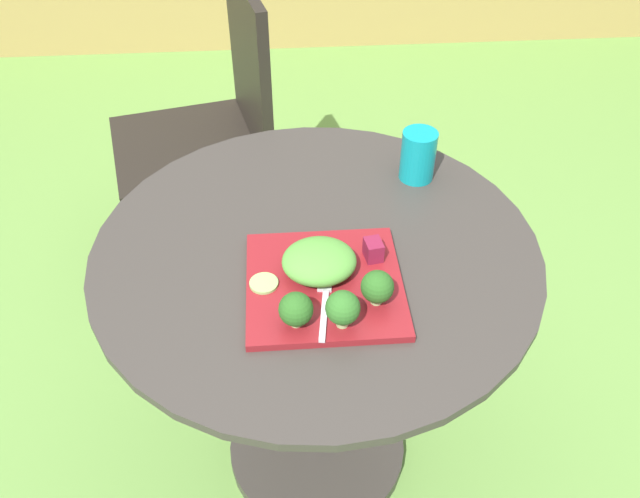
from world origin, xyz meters
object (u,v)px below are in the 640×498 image
drinking_glass (418,158)px  patio_chair (217,116)px  fork (324,299)px  salad_plate (324,284)px

drinking_glass → patio_chair: bearing=127.6°
patio_chair → fork: patio_chair is taller
salad_plate → fork: fork is taller
patio_chair → drinking_glass: bearing=-52.4°
patio_chair → salad_plate: patio_chair is taller
salad_plate → drinking_glass: size_ratio=2.51×
patio_chair → fork: bearing=-75.8°
patio_chair → drinking_glass: size_ratio=8.47×
patio_chair → salad_plate: 0.96m
drinking_glass → fork: drinking_glass is taller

